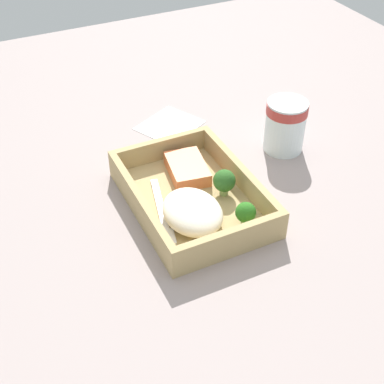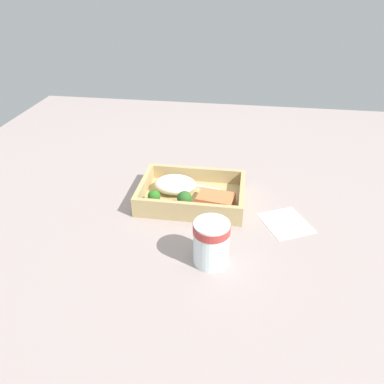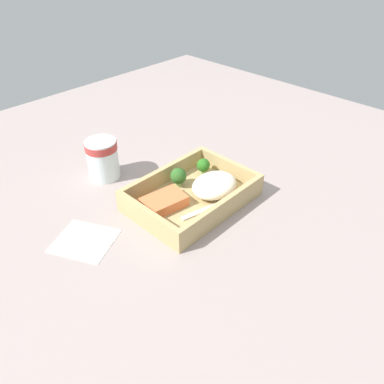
% 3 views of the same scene
% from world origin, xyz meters
% --- Properties ---
extents(ground_plane, '(1.60, 1.60, 0.02)m').
position_xyz_m(ground_plane, '(0.00, 0.00, -0.01)').
color(ground_plane, gray).
extents(takeout_tray, '(0.27, 0.19, 0.01)m').
position_xyz_m(takeout_tray, '(0.00, 0.00, 0.01)').
color(takeout_tray, tan).
rests_on(takeout_tray, ground_plane).
extents(tray_rim, '(0.27, 0.19, 0.04)m').
position_xyz_m(tray_rim, '(0.00, 0.00, 0.03)').
color(tray_rim, tan).
rests_on(tray_rim, takeout_tray).
extents(salmon_fillet, '(0.10, 0.08, 0.02)m').
position_xyz_m(salmon_fillet, '(-0.06, 0.02, 0.02)').
color(salmon_fillet, '#E47241').
rests_on(salmon_fillet, takeout_tray).
extents(mashed_potatoes, '(0.11, 0.09, 0.04)m').
position_xyz_m(mashed_potatoes, '(0.05, -0.02, 0.03)').
color(mashed_potatoes, '#F0E2C9').
rests_on(mashed_potatoes, takeout_tray).
extents(broccoli_floret_1, '(0.04, 0.04, 0.05)m').
position_xyz_m(broccoli_floret_1, '(0.01, 0.05, 0.04)').
color(broccoli_floret_1, '#84A360').
rests_on(broccoli_floret_1, takeout_tray).
extents(broccoli_floret_2, '(0.03, 0.03, 0.04)m').
position_xyz_m(broccoli_floret_2, '(0.09, 0.05, 0.03)').
color(broccoli_floret_2, '#86A868').
rests_on(broccoli_floret_2, takeout_tray).
extents(fork, '(0.16, 0.05, 0.00)m').
position_xyz_m(fork, '(0.02, -0.06, 0.01)').
color(fork, silver).
rests_on(fork, takeout_tray).
extents(paper_cup, '(0.08, 0.08, 0.10)m').
position_xyz_m(paper_cup, '(-0.07, 0.23, 0.05)').
color(paper_cup, white).
rests_on(paper_cup, ground_plane).
extents(receipt_slip, '(0.14, 0.14, 0.00)m').
position_xyz_m(receipt_slip, '(-0.24, 0.07, 0.00)').
color(receipt_slip, white).
rests_on(receipt_slip, ground_plane).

